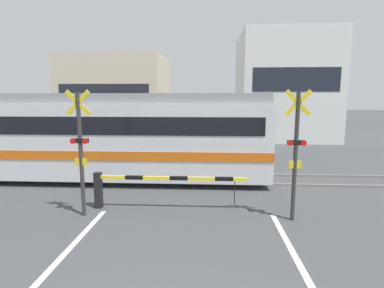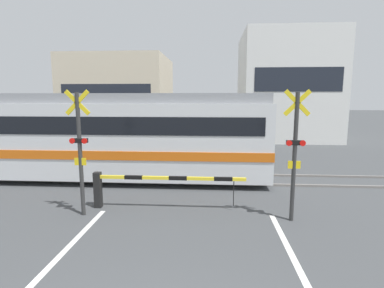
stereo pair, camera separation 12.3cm
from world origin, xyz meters
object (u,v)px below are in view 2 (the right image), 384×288
at_px(commuter_train, 53,133).
at_px(crossing_barrier_far, 226,149).
at_px(pedestrian, 215,141).
at_px(crossing_barrier_near, 139,184).
at_px(crossing_signal_right, 295,150).
at_px(crossing_signal_left, 80,148).

distance_m(commuter_train, crossing_barrier_far, 7.78).
bearing_deg(pedestrian, crossing_barrier_near, -106.31).
bearing_deg(crossing_barrier_near, crossing_signal_right, -8.04).
relative_size(commuter_train, crossing_signal_right, 4.97).
distance_m(commuter_train, pedestrian, 8.04).
xyz_separation_m(crossing_barrier_near, pedestrian, (2.28, 7.80, 0.15)).
relative_size(crossing_signal_left, pedestrian, 2.18).
height_order(crossing_barrier_far, crossing_signal_left, crossing_signal_left).
bearing_deg(crossing_signal_left, crossing_barrier_far, 57.98).
xyz_separation_m(commuter_train, crossing_barrier_near, (4.32, -3.29, -1.06)).
bearing_deg(pedestrian, crossing_barrier_far, -71.42).
relative_size(crossing_barrier_far, crossing_signal_left, 1.29).
bearing_deg(crossing_signal_right, crossing_barrier_far, 101.99).
bearing_deg(commuter_train, crossing_barrier_far, 22.26).
relative_size(commuter_train, crossing_barrier_near, 3.86).
relative_size(crossing_barrier_near, crossing_signal_right, 1.29).
height_order(crossing_signal_left, crossing_signal_right, same).
bearing_deg(crossing_signal_right, commuter_train, 155.59).
distance_m(crossing_barrier_far, crossing_signal_left, 8.12).
relative_size(commuter_train, crossing_signal_left, 4.97).
height_order(crossing_barrier_near, crossing_signal_right, crossing_signal_right).
xyz_separation_m(crossing_signal_left, pedestrian, (3.73, 8.40, -1.00)).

